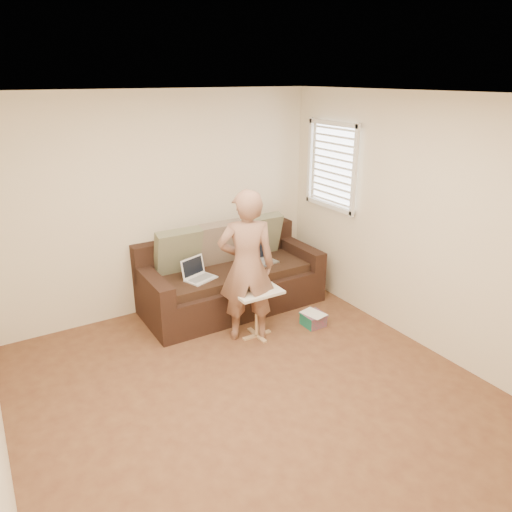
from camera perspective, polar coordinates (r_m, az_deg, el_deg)
name	(u,v)px	position (r m, az deg, el deg)	size (l,w,h in m)	color
floor	(261,401)	(4.44, 0.58, -17.05)	(4.50, 4.50, 0.00)	#532E1F
ceiling	(262,95)	(3.51, 0.74, 18.72)	(4.50, 4.50, 0.00)	white
wall_back	(160,205)	(5.73, -11.39, 5.98)	(4.00, 4.00, 0.00)	beige
wall_right	(431,228)	(5.08, 20.23, 3.18)	(4.50, 4.50, 0.00)	beige
window_blinds	(332,166)	(5.96, 9.14, 10.65)	(0.12, 0.88, 1.08)	white
sofa	(232,275)	(5.86, -2.89, -2.34)	(2.20, 0.95, 0.85)	black
pillow_left	(178,251)	(5.67, -9.32, 0.56)	(0.55, 0.14, 0.55)	#686D50
pillow_mid	(220,243)	(5.89, -4.39, 1.55)	(0.55, 0.14, 0.55)	#6C584D
pillow_right	(260,235)	(6.17, 0.52, 2.54)	(0.55, 0.14, 0.55)	#686D50
laptop_silver	(264,263)	(5.97, 0.94, -0.86)	(0.33, 0.24, 0.22)	#B7BABC
laptop_white	(201,279)	(5.54, -6.62, -2.82)	(0.34, 0.25, 0.25)	white
person	(247,266)	(5.02, -1.12, -1.26)	(0.61, 0.42, 1.68)	brown
side_table	(257,313)	(5.25, 0.11, -6.91)	(0.51, 0.36, 0.56)	silver
drinking_glass	(239,284)	(5.12, -2.07, -3.43)	(0.07, 0.07, 0.12)	silver
scissors	(265,289)	(5.14, 1.07, -3.96)	(0.18, 0.10, 0.02)	silver
paper_on_table	(258,287)	(5.20, 0.23, -3.75)	(0.21, 0.30, 0.00)	white
striped_box	(313,319)	(5.61, 6.89, -7.54)	(0.25, 0.25, 0.16)	#B91B5A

